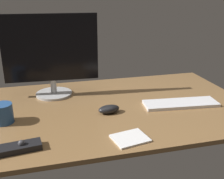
% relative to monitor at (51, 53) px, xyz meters
% --- Properties ---
extents(desk, '(1.40, 0.84, 0.02)m').
position_rel_monitor_xyz_m(desk, '(0.26, -0.23, -0.24)').
color(desk, olive).
rests_on(desk, ground).
extents(monitor, '(0.49, 0.20, 0.43)m').
position_rel_monitor_xyz_m(monitor, '(0.00, 0.00, 0.00)').
color(monitor, '#BBBBBB').
rests_on(monitor, desk).
extents(keyboard, '(0.38, 0.15, 0.02)m').
position_rel_monitor_xyz_m(keyboard, '(0.61, -0.30, -0.23)').
color(keyboard, white).
rests_on(keyboard, desk).
extents(computer_mouse, '(0.11, 0.07, 0.04)m').
position_rel_monitor_xyz_m(computer_mouse, '(0.24, -0.30, -0.21)').
color(computer_mouse, black).
rests_on(computer_mouse, desk).
extents(media_remote, '(0.19, 0.08, 0.04)m').
position_rel_monitor_xyz_m(media_remote, '(-0.17, -0.53, -0.22)').
color(media_remote, black).
rests_on(media_remote, desk).
extents(coffee_mug, '(0.09, 0.09, 0.09)m').
position_rel_monitor_xyz_m(coffee_mug, '(-0.23, -0.29, -0.19)').
color(coffee_mug, '#28518C').
rests_on(coffee_mug, desk).
extents(notepad, '(0.15, 0.13, 0.01)m').
position_rel_monitor_xyz_m(notepad, '(0.26, -0.56, -0.23)').
color(notepad, white).
rests_on(notepad, desk).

